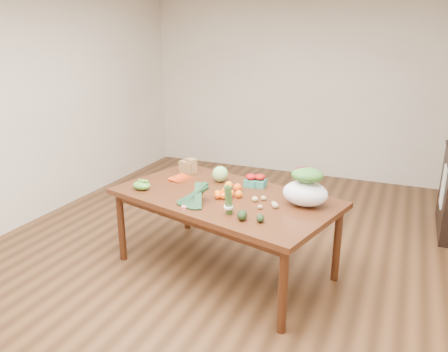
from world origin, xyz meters
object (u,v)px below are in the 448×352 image
at_px(cabbage, 220,174).
at_px(kale_bunch, 192,196).
at_px(paper_bag, 188,165).
at_px(dining_table, 224,233).
at_px(salad_bag, 305,189).
at_px(asparagus_bundle, 229,200).
at_px(mandarin_cluster, 225,192).

bearing_deg(cabbage, kale_bunch, -87.36).
bearing_deg(paper_bag, cabbage, -19.19).
relative_size(dining_table, salad_bag, 5.14).
distance_m(asparagus_bundle, salad_bag, 0.68).
relative_size(paper_bag, mandarin_cluster, 1.15).
height_order(paper_bag, mandarin_cluster, paper_bag).
xyz_separation_m(asparagus_bundle, salad_bag, (0.52, 0.44, 0.02)).
xyz_separation_m(kale_bunch, salad_bag, (0.88, 0.37, 0.07)).
bearing_deg(salad_bag, kale_bunch, -157.13).
bearing_deg(asparagus_bundle, dining_table, 132.30).
relative_size(cabbage, asparagus_bundle, 0.63).
relative_size(dining_table, cabbage, 12.57).
bearing_deg(dining_table, paper_bag, 156.94).
bearing_deg(kale_bunch, salad_bag, 37.70).
xyz_separation_m(paper_bag, mandarin_cluster, (0.66, -0.54, -0.03)).
relative_size(asparagus_bundle, salad_bag, 0.65).
height_order(asparagus_bundle, salad_bag, salad_bag).
height_order(mandarin_cluster, salad_bag, salad_bag).
distance_m(dining_table, paper_bag, 0.92).
height_order(dining_table, mandarin_cluster, mandarin_cluster).
bearing_deg(paper_bag, salad_bag, -18.16).
bearing_deg(dining_table, cabbage, 134.19).
bearing_deg(cabbage, dining_table, -60.64).
relative_size(dining_table, mandarin_cluster, 10.99).
bearing_deg(mandarin_cluster, asparagus_bundle, -62.68).
relative_size(mandarin_cluster, salad_bag, 0.47).
height_order(mandarin_cluster, asparagus_bundle, asparagus_bundle).
height_order(paper_bag, kale_bunch, kale_bunch).
distance_m(paper_bag, mandarin_cluster, 0.85).
height_order(dining_table, salad_bag, salad_bag).
distance_m(cabbage, mandarin_cluster, 0.44).
height_order(paper_bag, cabbage, cabbage).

